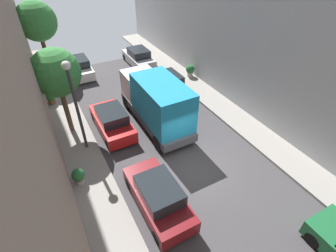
# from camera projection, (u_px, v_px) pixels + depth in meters

# --- Properties ---
(ground) EXTENTS (32.00, 32.00, 0.00)m
(ground) POSITION_uv_depth(u_px,v_px,m) (194.00, 169.00, 13.56)
(ground) COLOR #423F42
(sidewalk_left) EXTENTS (2.00, 44.00, 0.15)m
(sidewalk_left) POSITION_uv_depth(u_px,v_px,m) (102.00, 206.00, 11.63)
(sidewalk_left) COLOR gray
(sidewalk_left) RESTS_ON ground
(sidewalk_right) EXTENTS (2.00, 44.00, 0.15)m
(sidewalk_right) POSITION_uv_depth(u_px,v_px,m) (263.00, 139.00, 15.40)
(sidewalk_right) COLOR gray
(sidewalk_right) RESTS_ON ground
(parked_car_left_1) EXTENTS (1.78, 4.20, 1.57)m
(parked_car_left_1) POSITION_uv_depth(u_px,v_px,m) (158.00, 196.00, 11.29)
(parked_car_left_1) COLOR maroon
(parked_car_left_1) RESTS_ON ground
(parked_car_left_2) EXTENTS (1.78, 4.20, 1.57)m
(parked_car_left_2) POSITION_uv_depth(u_px,v_px,m) (112.00, 121.00, 15.79)
(parked_car_left_2) COLOR red
(parked_car_left_2) RESTS_ON ground
(parked_car_left_3) EXTENTS (1.78, 4.20, 1.57)m
(parked_car_left_3) POSITION_uv_depth(u_px,v_px,m) (79.00, 67.00, 22.06)
(parked_car_left_3) COLOR white
(parked_car_left_3) RESTS_ON ground
(parked_car_right_1) EXTENTS (1.78, 4.20, 1.57)m
(parked_car_right_1) POSITION_uv_depth(u_px,v_px,m) (168.00, 84.00, 19.67)
(parked_car_right_1) COLOR black
(parked_car_right_1) RESTS_ON ground
(parked_car_right_2) EXTENTS (1.78, 4.20, 1.57)m
(parked_car_right_2) POSITION_uv_depth(u_px,v_px,m) (139.00, 58.00, 23.75)
(parked_car_right_2) COLOR silver
(parked_car_right_2) RESTS_ON ground
(delivery_truck) EXTENTS (2.26, 6.60, 3.38)m
(delivery_truck) POSITION_uv_depth(u_px,v_px,m) (156.00, 101.00, 15.61)
(delivery_truck) COLOR #4C4C51
(delivery_truck) RESTS_ON ground
(street_tree_0) EXTENTS (3.06, 3.06, 5.97)m
(street_tree_0) POSITION_uv_depth(u_px,v_px,m) (37.00, 22.00, 19.63)
(street_tree_0) COLOR brown
(street_tree_0) RESTS_ON sidewalk_left
(street_tree_2) EXTENTS (2.68, 2.68, 5.23)m
(street_tree_2) POSITION_uv_depth(u_px,v_px,m) (56.00, 73.00, 13.71)
(street_tree_2) COLOR brown
(street_tree_2) RESTS_ON sidewalk_left
(potted_plant_1) EXTENTS (0.81, 0.81, 1.13)m
(potted_plant_1) POSITION_uv_depth(u_px,v_px,m) (44.00, 75.00, 20.66)
(potted_plant_1) COLOR slate
(potted_plant_1) RESTS_ON sidewalk_left
(potted_plant_2) EXTENTS (0.63, 0.63, 0.86)m
(potted_plant_2) POSITION_uv_depth(u_px,v_px,m) (78.00, 176.00, 12.38)
(potted_plant_2) COLOR #B2A899
(potted_plant_2) RESTS_ON sidewalk_left
(potted_plant_3) EXTENTS (0.61, 0.61, 0.88)m
(potted_plant_3) POSITION_uv_depth(u_px,v_px,m) (51.00, 98.00, 18.19)
(potted_plant_3) COLOR brown
(potted_plant_3) RESTS_ON sidewalk_left
(potted_plant_4) EXTENTS (0.73, 0.73, 1.01)m
(potted_plant_4) POSITION_uv_depth(u_px,v_px,m) (190.00, 70.00, 21.63)
(potted_plant_4) COLOR #B2A899
(potted_plant_4) RESTS_ON sidewalk_right
(lamp_post) EXTENTS (0.44, 0.44, 5.23)m
(lamp_post) POSITION_uv_depth(u_px,v_px,m) (73.00, 94.00, 12.68)
(lamp_post) COLOR #333338
(lamp_post) RESTS_ON sidewalk_left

